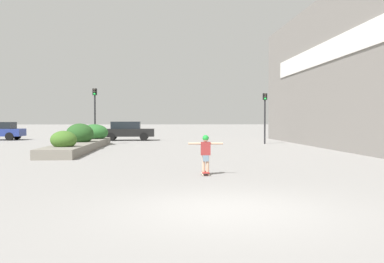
% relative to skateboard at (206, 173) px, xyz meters
% --- Properties ---
extents(ground_plane, '(300.00, 300.00, 0.00)m').
position_rel_skateboard_xyz_m(ground_plane, '(-0.09, -5.01, -0.07)').
color(ground_plane, gray).
extents(building_wall_right, '(0.67, 34.15, 9.06)m').
position_rel_skateboard_xyz_m(building_wall_right, '(8.46, 7.82, 4.47)').
color(building_wall_right, gray).
rests_on(building_wall_right, ground_plane).
extents(planter_box, '(1.84, 12.95, 1.48)m').
position_rel_skateboard_xyz_m(planter_box, '(-5.92, 12.18, 0.42)').
color(planter_box, slate).
rests_on(planter_box, ground_plane).
extents(skateboard, '(0.26, 0.58, 0.09)m').
position_rel_skateboard_xyz_m(skateboard, '(0.00, 0.00, 0.00)').
color(skateboard, maroon).
rests_on(skateboard, ground_plane).
extents(skateboarder, '(1.06, 0.19, 1.13)m').
position_rel_skateboard_xyz_m(skateboarder, '(0.00, 0.00, 0.71)').
color(skateboarder, tan).
rests_on(skateboarder, skateboard).
extents(car_center_left, '(4.24, 1.87, 1.54)m').
position_rel_skateboard_xyz_m(car_center_left, '(-4.18, 22.27, 0.74)').
color(car_center_left, black).
rests_on(car_center_left, ground_plane).
extents(traffic_light_left, '(0.28, 0.30, 3.80)m').
position_rel_skateboard_xyz_m(traffic_light_left, '(-5.88, 16.37, 2.50)').
color(traffic_light_left, black).
rests_on(traffic_light_left, ground_plane).
extents(traffic_light_right, '(0.28, 0.30, 3.53)m').
position_rel_skateboard_xyz_m(traffic_light_right, '(5.80, 16.43, 2.33)').
color(traffic_light_right, black).
rests_on(traffic_light_right, ground_plane).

